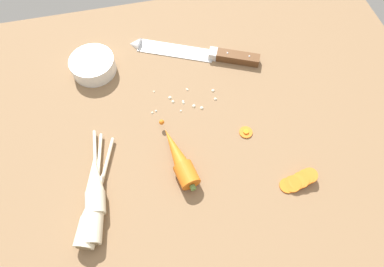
{
  "coord_description": "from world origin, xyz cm",
  "views": [
    {
      "loc": [
        -7.61,
        -36.03,
        65.36
      ],
      "look_at": [
        0.0,
        -2.0,
        1.5
      ],
      "focal_mm": 30.49,
      "sensor_mm": 36.0,
      "label": 1
    }
  ],
  "objects_px": {
    "parsnip_mid_right": "(94,208)",
    "carrot_slice_stack": "(299,181)",
    "whole_carrot": "(179,158)",
    "prep_bowl": "(93,65)",
    "parsnip_front": "(94,204)",
    "chefs_knife": "(191,52)",
    "parsnip_mid_left": "(95,184)",
    "carrot_slice_stray_near": "(246,132)"
  },
  "relations": [
    {
      "from": "parsnip_front",
      "to": "carrot_slice_stray_near",
      "type": "height_order",
      "value": "parsnip_front"
    },
    {
      "from": "parsnip_front",
      "to": "carrot_slice_stack",
      "type": "bearing_deg",
      "value": -5.56
    },
    {
      "from": "parsnip_mid_left",
      "to": "prep_bowl",
      "type": "distance_m",
      "value": 0.32
    },
    {
      "from": "parsnip_front",
      "to": "chefs_knife",
      "type": "bearing_deg",
      "value": 52.34
    },
    {
      "from": "whole_carrot",
      "to": "parsnip_front",
      "type": "height_order",
      "value": "whole_carrot"
    },
    {
      "from": "whole_carrot",
      "to": "carrot_slice_stack",
      "type": "relative_size",
      "value": 2.18
    },
    {
      "from": "carrot_slice_stray_near",
      "to": "prep_bowl",
      "type": "bearing_deg",
      "value": 141.32
    },
    {
      "from": "chefs_knife",
      "to": "carrot_slice_stray_near",
      "type": "distance_m",
      "value": 0.27
    },
    {
      "from": "chefs_knife",
      "to": "parsnip_mid_left",
      "type": "relative_size",
      "value": 1.69
    },
    {
      "from": "parsnip_mid_right",
      "to": "carrot_slice_stack",
      "type": "xyz_separation_m",
      "value": [
        0.42,
        -0.03,
        -0.01
      ]
    },
    {
      "from": "parsnip_mid_left",
      "to": "carrot_slice_stray_near",
      "type": "relative_size",
      "value": 6.44
    },
    {
      "from": "whole_carrot",
      "to": "parsnip_mid_left",
      "type": "height_order",
      "value": "whole_carrot"
    },
    {
      "from": "parsnip_mid_right",
      "to": "carrot_slice_stray_near",
      "type": "bearing_deg",
      "value": 16.95
    },
    {
      "from": "prep_bowl",
      "to": "carrot_slice_stack",
      "type": "bearing_deg",
      "value": -45.24
    },
    {
      "from": "whole_carrot",
      "to": "parsnip_mid_right",
      "type": "xyz_separation_m",
      "value": [
        -0.19,
        -0.07,
        -0.0
      ]
    },
    {
      "from": "carrot_slice_stack",
      "to": "prep_bowl",
      "type": "height_order",
      "value": "prep_bowl"
    },
    {
      "from": "chefs_knife",
      "to": "parsnip_front",
      "type": "xyz_separation_m",
      "value": [
        -0.28,
        -0.36,
        0.01
      ]
    },
    {
      "from": "whole_carrot",
      "to": "parsnip_front",
      "type": "bearing_deg",
      "value": -162.28
    },
    {
      "from": "chefs_knife",
      "to": "prep_bowl",
      "type": "relative_size",
      "value": 3.0
    },
    {
      "from": "parsnip_mid_right",
      "to": "prep_bowl",
      "type": "height_order",
      "value": "same"
    },
    {
      "from": "whole_carrot",
      "to": "carrot_slice_stray_near",
      "type": "height_order",
      "value": "whole_carrot"
    },
    {
      "from": "carrot_slice_stack",
      "to": "chefs_knife",
      "type": "bearing_deg",
      "value": 109.48
    },
    {
      "from": "parsnip_mid_left",
      "to": "parsnip_mid_right",
      "type": "distance_m",
      "value": 0.05
    },
    {
      "from": "chefs_knife",
      "to": "carrot_slice_stack",
      "type": "bearing_deg",
      "value": -70.52
    },
    {
      "from": "carrot_slice_stack",
      "to": "carrot_slice_stray_near",
      "type": "xyz_separation_m",
      "value": [
        -0.07,
        0.14,
        -0.01
      ]
    },
    {
      "from": "carrot_slice_stack",
      "to": "prep_bowl",
      "type": "bearing_deg",
      "value": 134.76
    },
    {
      "from": "parsnip_front",
      "to": "parsnip_mid_left",
      "type": "height_order",
      "value": "same"
    },
    {
      "from": "parsnip_front",
      "to": "carrot_slice_stray_near",
      "type": "relative_size",
      "value": 7.93
    },
    {
      "from": "parsnip_mid_left",
      "to": "carrot_slice_stray_near",
      "type": "height_order",
      "value": "parsnip_mid_left"
    },
    {
      "from": "prep_bowl",
      "to": "parsnip_mid_right",
      "type": "bearing_deg",
      "value": -94.11
    },
    {
      "from": "parsnip_front",
      "to": "carrot_slice_stray_near",
      "type": "xyz_separation_m",
      "value": [
        0.35,
        0.1,
        -0.02
      ]
    },
    {
      "from": "parsnip_mid_right",
      "to": "whole_carrot",
      "type": "bearing_deg",
      "value": 19.79
    },
    {
      "from": "whole_carrot",
      "to": "prep_bowl",
      "type": "relative_size",
      "value": 1.62
    },
    {
      "from": "chefs_knife",
      "to": "whole_carrot",
      "type": "bearing_deg",
      "value": -107.26
    },
    {
      "from": "parsnip_front",
      "to": "prep_bowl",
      "type": "relative_size",
      "value": 2.19
    },
    {
      "from": "chefs_knife",
      "to": "carrot_slice_stray_near",
      "type": "xyz_separation_m",
      "value": [
        0.07,
        -0.26,
        -0.0
      ]
    },
    {
      "from": "chefs_knife",
      "to": "parsnip_mid_right",
      "type": "height_order",
      "value": "parsnip_mid_right"
    },
    {
      "from": "parsnip_mid_left",
      "to": "carrot_slice_stray_near",
      "type": "distance_m",
      "value": 0.35
    },
    {
      "from": "parsnip_mid_left",
      "to": "carrot_slice_stack",
      "type": "relative_size",
      "value": 2.38
    },
    {
      "from": "whole_carrot",
      "to": "carrot_slice_stray_near",
      "type": "xyz_separation_m",
      "value": [
        0.16,
        0.04,
        -0.02
      ]
    },
    {
      "from": "whole_carrot",
      "to": "chefs_knife",
      "type": "bearing_deg",
      "value": 72.74
    },
    {
      "from": "parsnip_front",
      "to": "carrot_slice_stack",
      "type": "height_order",
      "value": "parsnip_front"
    }
  ]
}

